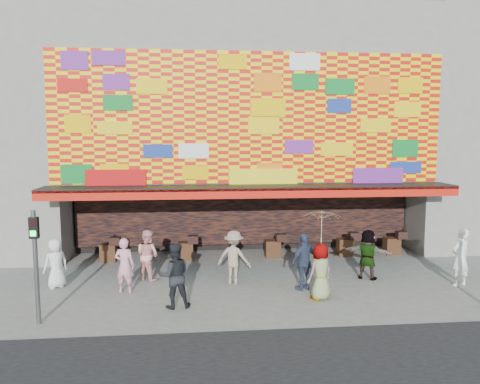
{
  "coord_description": "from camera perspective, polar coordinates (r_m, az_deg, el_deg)",
  "views": [
    {
      "loc": [
        -2.1,
        -13.66,
        4.86
      ],
      "look_at": [
        -0.58,
        2.0,
        2.99
      ],
      "focal_mm": 35.0,
      "sensor_mm": 36.0,
      "label": 1
    }
  ],
  "objects": [
    {
      "name": "ground",
      "position": [
        14.66,
        3.09,
        -12.59
      ],
      "size": [
        90.0,
        90.0,
        0.0
      ],
      "primitive_type": "plane",
      "color": "slate",
      "rests_on": "ground"
    },
    {
      "name": "shop_building",
      "position": [
        21.94,
        -0.06,
        7.76
      ],
      "size": [
        15.2,
        9.4,
        10.0
      ],
      "color": "gray",
      "rests_on": "ground"
    },
    {
      "name": "signal_left",
      "position": [
        13.18,
        -23.68,
        -6.95
      ],
      "size": [
        0.22,
        0.2,
        3.0
      ],
      "color": "#59595B",
      "rests_on": "ground"
    },
    {
      "name": "ped_a",
      "position": [
        16.33,
        -21.55,
        -8.09
      ],
      "size": [
        0.93,
        0.9,
        1.6
      ],
      "primitive_type": "imported",
      "rotation": [
        0.0,
        0.0,
        3.85
      ],
      "color": "white",
      "rests_on": "ground"
    },
    {
      "name": "ped_b",
      "position": [
        15.17,
        -13.89,
        -8.68
      ],
      "size": [
        0.72,
        0.56,
        1.74
      ],
      "primitive_type": "imported",
      "rotation": [
        0.0,
        0.0,
        2.89
      ],
      "color": "pink",
      "rests_on": "ground"
    },
    {
      "name": "ped_c",
      "position": [
        13.6,
        -8.01,
        -10.05
      ],
      "size": [
        1.0,
        0.83,
        1.87
      ],
      "primitive_type": "imported",
      "rotation": [
        0.0,
        0.0,
        3.28
      ],
      "color": "black",
      "rests_on": "ground"
    },
    {
      "name": "ped_d",
      "position": [
        15.61,
        -0.75,
        -7.96
      ],
      "size": [
        1.32,
        1.08,
        1.77
      ],
      "primitive_type": "imported",
      "rotation": [
        0.0,
        0.0,
        2.71
      ],
      "color": "gray",
      "rests_on": "ground"
    },
    {
      "name": "ped_e",
      "position": [
        15.11,
        7.84,
        -8.42
      ],
      "size": [
        1.15,
        0.91,
        1.83
      ],
      "primitive_type": "imported",
      "rotation": [
        0.0,
        0.0,
        3.65
      ],
      "color": "#323C58",
      "rests_on": "ground"
    },
    {
      "name": "ped_f",
      "position": [
        16.69,
        15.3,
        -7.32
      ],
      "size": [
        1.63,
        1.28,
        1.72
      ],
      "primitive_type": "imported",
      "rotation": [
        0.0,
        0.0,
        2.58
      ],
      "color": "gray",
      "rests_on": "ground"
    },
    {
      "name": "ped_g",
      "position": [
        14.35,
        9.8,
        -9.54
      ],
      "size": [
        0.99,
        0.86,
        1.7
      ],
      "primitive_type": "imported",
      "rotation": [
        0.0,
        0.0,
        3.62
      ],
      "color": "gray",
      "rests_on": "ground"
    },
    {
      "name": "ped_h",
      "position": [
        16.97,
        25.29,
        -7.21
      ],
      "size": [
        0.81,
        0.69,
        1.9
      ],
      "primitive_type": "imported",
      "rotation": [
        0.0,
        0.0,
        3.54
      ],
      "color": "white",
      "rests_on": "ground"
    },
    {
      "name": "ped_i",
      "position": [
        16.32,
        -11.22,
        -7.53
      ],
      "size": [
        1.06,
        1.03,
        1.72
      ],
      "primitive_type": "imported",
      "rotation": [
        0.0,
        0.0,
        2.48
      ],
      "color": "#F8A4A0",
      "rests_on": "ground"
    },
    {
      "name": "parasol",
      "position": [
        14.03,
        9.91,
        -4.23
      ],
      "size": [
        1.42,
        1.44,
        1.96
      ],
      "color": "beige",
      "rests_on": "ground"
    }
  ]
}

